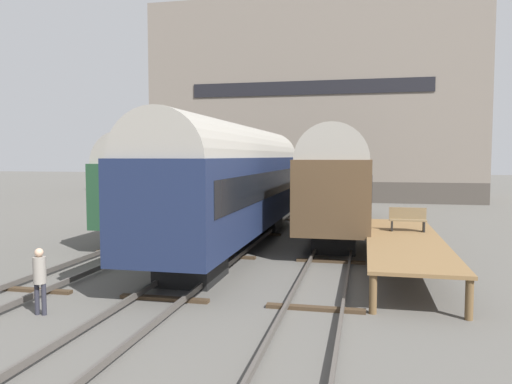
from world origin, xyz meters
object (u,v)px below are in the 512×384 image
Objects in this scene: train_car_brown at (342,175)px; person_worker at (40,275)px; train_car_navy at (236,178)px; bench at (408,219)px; train_car_green at (189,177)px.

train_car_brown is 10.49× the size of person_worker.
person_worker is (-2.57, -9.89, -2.04)m from train_car_navy.
bench is (7.10, -0.79, -1.46)m from train_car_navy.
bench is (2.87, -7.14, -1.41)m from train_car_brown.
train_car_navy reaches higher than train_car_brown.
train_car_green is at bearing -175.33° from train_car_brown.
person_worker is at bearing -112.68° from train_car_brown.
train_car_brown is 7.83m from bench.
train_car_navy is 10.27× the size of person_worker.
train_car_brown is at bearing 67.32° from person_worker.
train_car_green is 11.83× the size of bench.
bench is at bearing -6.34° from train_car_navy.
person_worker is (-9.66, -9.11, -0.58)m from bench.
person_worker is at bearing -83.94° from train_car_green.
person_worker is at bearing -104.56° from train_car_navy.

